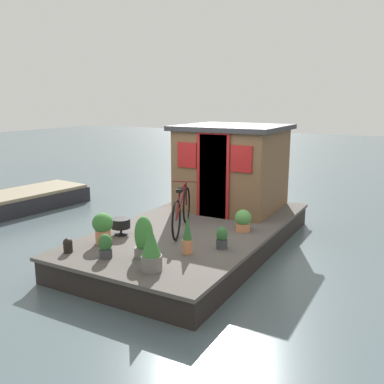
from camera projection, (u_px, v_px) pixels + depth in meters
name	position (u px, v px, depth m)	size (l,w,h in m)	color
ground_plane	(197.00, 248.00, 8.20)	(60.00, 60.00, 0.00)	#4C5B60
houseboat_deck	(197.00, 237.00, 8.15)	(5.47, 2.89, 0.46)	#4C4742
houseboat_cabin	(232.00, 167.00, 9.29)	(2.08, 2.22, 1.84)	brown
bicycle	(182.00, 210.00, 7.70)	(1.67, 0.71, 0.85)	black
potted_plant_mint	(144.00, 238.00, 6.45)	(0.31, 0.31, 0.64)	slate
potted_plant_fern	(187.00, 235.00, 6.57)	(0.16, 0.16, 0.62)	#C6754C
potted_plant_ivy	(243.00, 220.00, 7.73)	(0.30, 0.30, 0.40)	#C6754C
potted_plant_sage	(103.00, 227.00, 7.05)	(0.35, 0.35, 0.53)	#C6754C
potted_plant_basil	(222.00, 238.00, 6.82)	(0.19, 0.19, 0.36)	#38383D
potted_plant_lavender	(151.00, 249.00, 5.91)	(0.31, 0.31, 0.66)	slate
potted_plant_rosemary	(105.00, 246.00, 6.41)	(0.21, 0.21, 0.38)	#38383D
charcoal_grill	(121.00, 224.00, 7.51)	(0.34, 0.34, 0.30)	black
mooring_bollard	(68.00, 245.00, 6.65)	(0.15, 0.15, 0.23)	black
dinghy_boat	(23.00, 201.00, 11.05)	(3.52, 1.75, 0.48)	#232328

